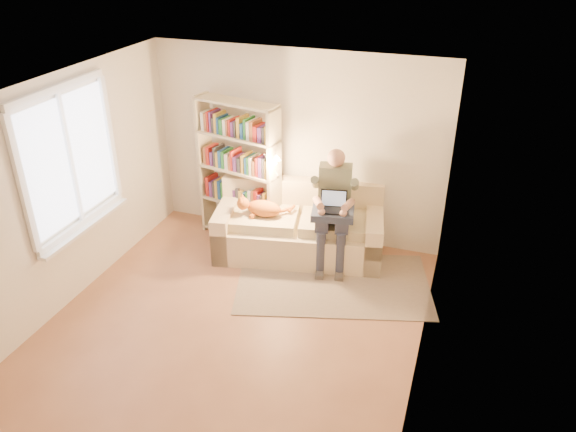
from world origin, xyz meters
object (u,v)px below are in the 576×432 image
at_px(cat, 258,208).
at_px(person, 334,202).
at_px(bookshelf, 239,165).
at_px(laptop, 334,205).
at_px(sofa, 299,230).

bearing_deg(cat, person, -1.32).
bearing_deg(bookshelf, laptop, -1.45).
distance_m(sofa, bookshelf, 1.19).
bearing_deg(bookshelf, person, 3.24).
height_order(sofa, person, person).
relative_size(sofa, bookshelf, 1.17).
xyz_separation_m(sofa, laptop, (0.51, -0.20, 0.55)).
xyz_separation_m(sofa, person, (0.47, -0.07, 0.52)).
relative_size(sofa, cat, 3.42).
bearing_deg(sofa, bookshelf, 160.05).
distance_m(person, laptop, 0.13).
height_order(sofa, bookshelf, bookshelf).
xyz_separation_m(laptop, bookshelf, (-1.41, 0.34, 0.21)).
height_order(person, bookshelf, bookshelf).
relative_size(sofa, person, 1.53).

